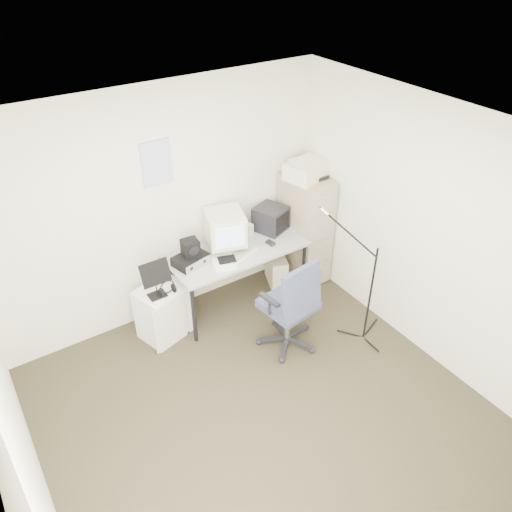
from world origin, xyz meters
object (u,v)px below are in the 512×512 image
filing_cabinet (304,228)px  side_cart (164,312)px  desk (237,276)px  office_chair (289,302)px

filing_cabinet → side_cart: (-1.86, -0.05, -0.35)m
desk → office_chair: bearing=-85.1°
desk → side_cart: 0.91m
filing_cabinet → office_chair: 1.25m
filing_cabinet → office_chair: (-0.88, -0.88, -0.11)m
desk → office_chair: (0.07, -0.85, 0.17)m
filing_cabinet → desk: (-0.95, -0.03, -0.29)m
desk → office_chair: 0.87m
filing_cabinet → desk: bearing=-178.2°
office_chair → side_cart: bearing=132.3°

